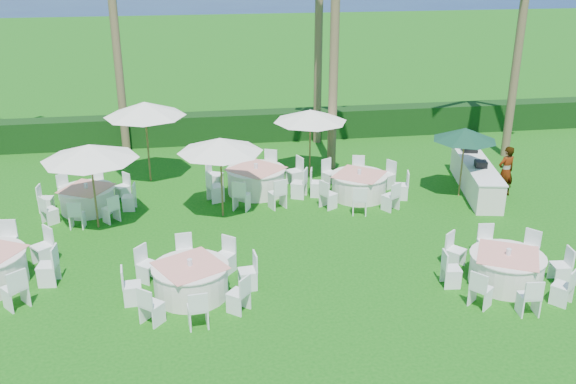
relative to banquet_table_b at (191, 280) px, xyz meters
name	(u,v)px	position (x,y,z in m)	size (l,w,h in m)	color
ground	(248,281)	(1.40, 0.45, -0.42)	(120.00, 120.00, 0.00)	#0F510D
hedge	(220,128)	(1.40, 12.45, 0.18)	(34.00, 1.00, 1.20)	black
banquet_table_b	(191,280)	(0.00, 0.00, 0.00)	(3.21, 3.21, 0.97)	silver
banquet_table_c	(506,269)	(7.70, -0.65, 0.00)	(3.20, 3.20, 0.97)	silver
banquet_table_d	(87,199)	(-3.13, 5.70, -0.03)	(3.00, 3.00, 0.91)	silver
banquet_table_e	(256,180)	(2.27, 6.38, 0.03)	(3.38, 3.38, 1.03)	silver
banquet_table_f	(359,185)	(5.57, 5.46, 0.00)	(3.21, 3.21, 0.97)	silver
umbrella_a	(90,152)	(-2.68, 4.36, 1.92)	(2.77, 2.77, 2.57)	brown
umbrella_b	(220,145)	(1.03, 4.65, 1.86)	(2.58, 2.58, 2.50)	brown
umbrella_c	(145,109)	(-1.31, 8.10, 2.17)	(2.79, 2.79, 2.85)	brown
umbrella_d	(310,116)	(4.35, 7.72, 1.81)	(2.60, 2.60, 2.45)	brown
umbrella_green	(465,134)	(8.91, 5.08, 1.71)	(2.08, 2.08, 2.33)	brown
buffet_table	(476,175)	(9.63, 5.46, 0.11)	(1.74, 4.40, 1.53)	silver
staff_person	(506,171)	(10.37, 4.86, 0.43)	(0.62, 0.41, 1.71)	gray
palm_b	(115,35)	(-2.38, 11.48, 4.19)	(4.26, 4.36, 8.33)	brown
palm_c	(335,2)	(5.31, 8.49, 5.54)	(4.40, 3.97, 10.98)	brown
palm_d	(318,41)	(5.41, 11.75, 3.77)	(4.39, 4.18, 7.51)	brown
palm_e	(521,25)	(12.39, 8.81, 4.60)	(4.29, 4.35, 9.14)	brown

